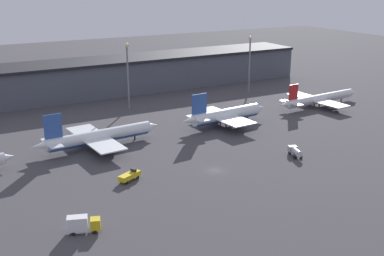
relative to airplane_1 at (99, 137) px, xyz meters
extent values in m
plane|color=#423F44|center=(22.28, -34.61, -3.52)|extent=(600.00, 600.00, 0.00)
cube|color=#4C515B|center=(22.28, 69.23, 3.83)|extent=(210.72, 22.85, 14.70)
cube|color=black|center=(22.28, 69.23, 11.78)|extent=(210.72, 24.85, 1.20)
cone|color=silver|center=(-28.15, -3.92, -0.42)|extent=(4.13, 3.38, 3.10)
cylinder|color=white|center=(0.50, 0.04, 0.22)|extent=(35.36, 6.56, 3.93)
cylinder|color=#2D519E|center=(0.50, 0.04, -0.47)|extent=(33.56, 5.84, 3.34)
cone|color=white|center=(19.20, 1.45, 0.22)|extent=(4.98, 4.08, 3.73)
cone|color=white|center=(-18.41, -1.39, 0.51)|extent=(6.13, 3.77, 3.34)
cube|color=#2D519E|center=(-14.23, -1.07, 5.92)|extent=(5.52, 0.81, 7.47)
cube|color=white|center=(-14.93, -1.13, 0.80)|extent=(4.73, 11.05, 0.24)
cube|color=white|center=(-1.26, -0.09, -0.28)|extent=(10.87, 30.53, 0.36)
cylinder|color=gray|center=(-0.84, 8.35, -1.61)|extent=(4.47, 2.48, 2.16)
cylinder|color=gray|center=(0.43, -8.38, -1.61)|extent=(4.47, 2.48, 2.16)
cylinder|color=black|center=(12.77, 0.96, -2.63)|extent=(0.50, 0.50, 1.77)
cylinder|color=black|center=(-1.37, 1.47, -2.63)|extent=(0.50, 0.50, 1.77)
cylinder|color=black|center=(-1.14, -1.66, -2.63)|extent=(0.50, 0.50, 1.77)
cylinder|color=white|center=(48.60, -0.08, 0.61)|extent=(28.96, 6.49, 4.34)
cylinder|color=#2D519E|center=(48.60, -0.08, -0.15)|extent=(27.48, 5.73, 3.69)
cone|color=white|center=(64.22, 1.10, 0.61)|extent=(5.50, 4.50, 4.12)
cone|color=white|center=(32.77, -1.27, 0.93)|extent=(6.77, 4.17, 3.69)
cube|color=#2D519E|center=(36.57, -0.99, 6.32)|extent=(6.09, 0.86, 7.08)
cube|color=white|center=(36.00, -1.03, 1.26)|extent=(5.05, 9.84, 0.24)
cube|color=white|center=(47.17, -0.19, 0.06)|extent=(11.52, 27.14, 0.36)
cylinder|color=gray|center=(47.47, 7.27, -1.38)|extent=(4.94, 2.74, 2.39)
cylinder|color=gray|center=(48.59, -7.52, -1.38)|extent=(4.94, 2.74, 2.39)
cylinder|color=black|center=(58.62, 0.68, -2.54)|extent=(0.50, 0.50, 1.95)
cylinder|color=black|center=(47.04, 1.54, -2.54)|extent=(0.50, 0.50, 1.95)
cylinder|color=black|center=(47.30, -1.92, -2.54)|extent=(0.50, 0.50, 1.95)
cylinder|color=silver|center=(98.27, 3.83, -0.31)|extent=(38.41, 6.24, 3.37)
cylinder|color=silver|center=(98.27, 3.83, -0.90)|extent=(36.46, 5.59, 2.87)
cone|color=silver|center=(118.35, 5.35, -0.31)|extent=(4.28, 3.50, 3.20)
cone|color=silver|center=(78.01, 2.30, -0.06)|extent=(5.26, 3.24, 2.87)
cube|color=red|center=(82.24, 2.62, 4.48)|extent=(4.74, 0.75, 6.21)
cube|color=silver|center=(81.48, 2.56, 0.19)|extent=(4.14, 10.57, 0.24)
cube|color=silver|center=(96.36, 3.69, -0.74)|extent=(9.56, 29.21, 0.36)
cylinder|color=gray|center=(96.90, 11.80, -1.91)|extent=(3.84, 2.13, 1.85)
cylinder|color=gray|center=(98.11, -4.25, -1.91)|extent=(3.84, 2.13, 1.85)
cylinder|color=black|center=(111.62, 4.84, -2.76)|extent=(0.50, 0.50, 1.52)
cylinder|color=black|center=(96.26, 5.03, -2.76)|extent=(0.50, 0.50, 1.52)
cylinder|color=black|center=(96.46, 2.34, -2.76)|extent=(0.50, 0.50, 1.52)
cube|color=#9EA3A8|center=(50.13, -35.06, -1.87)|extent=(2.99, 2.46, 1.85)
cylinder|color=#B7B7BC|center=(49.14, -38.19, -1.82)|extent=(3.04, 4.31, 1.96)
cylinder|color=black|center=(49.13, -35.01, -3.07)|extent=(0.89, 1.05, 0.90)
cylinder|color=black|center=(50.98, -35.59, -3.07)|extent=(0.89, 1.05, 0.90)
cylinder|color=black|center=(47.92, -38.85, -3.07)|extent=(0.89, 1.05, 0.90)
cylinder|color=black|center=(49.77, -39.43, -3.07)|extent=(0.89, 1.05, 0.90)
cube|color=gold|center=(-1.47, -29.52, -2.12)|extent=(7.01, 4.96, 1.36)
cube|color=black|center=(0.03, -28.80, -1.04)|extent=(1.33, 1.76, 0.80)
cylinder|color=black|center=(0.08, -27.82, -3.07)|extent=(1.06, 0.91, 0.90)
cylinder|color=black|center=(0.83, -29.39, -3.07)|extent=(1.06, 0.91, 0.90)
cylinder|color=black|center=(-3.77, -29.66, -3.07)|extent=(1.06, 0.91, 0.90)
cylinder|color=black|center=(-3.02, -31.22, -3.07)|extent=(1.06, 0.91, 0.90)
cube|color=gold|center=(-18.02, -51.12, -1.61)|extent=(2.74, 2.89, 2.37)
cube|color=silver|center=(-21.57, -49.88, -1.22)|extent=(4.85, 3.62, 3.16)
cylinder|color=black|center=(-17.93, -50.23, -3.07)|extent=(1.04, 0.85, 0.90)
cylinder|color=black|center=(-18.50, -51.88, -3.07)|extent=(1.04, 0.85, 0.90)
cylinder|color=black|center=(-22.14, -48.76, -3.07)|extent=(1.04, 0.85, 0.90)
cylinder|color=black|center=(-22.71, -50.41, -3.07)|extent=(1.04, 0.85, 0.90)
cylinder|color=slate|center=(25.83, 38.14, 9.30)|extent=(0.70, 0.70, 25.63)
sphere|color=beige|center=(25.83, 38.14, 22.71)|extent=(1.80, 1.80, 1.80)
cylinder|color=slate|center=(85.87, 38.14, 8.89)|extent=(0.70, 0.70, 24.81)
sphere|color=beige|center=(85.87, 38.14, 21.89)|extent=(1.80, 1.80, 1.80)
camera|label=1|loc=(-44.69, -141.44, 49.24)|focal=45.00mm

